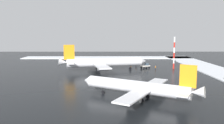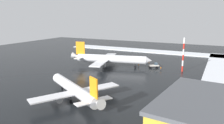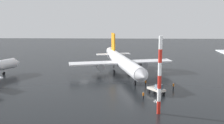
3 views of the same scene
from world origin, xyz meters
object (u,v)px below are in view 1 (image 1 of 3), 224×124
Objects in this scene: antenna_mast at (174,53)px; airplane_distant_tail at (103,62)px; ground_crew_by_nose_gear at (156,67)px; pushback_tug at (146,66)px; airplane_parked_starboard at (138,87)px; ground_crew_near_tug at (131,67)px; ground_crew_beside_wing at (136,65)px.

airplane_distant_tail is at bearing 101.04° from antenna_mast.
ground_crew_by_nose_gear is at bearing -3.74° from airplane_distant_tail.
ground_crew_by_nose_gear is 0.11× the size of antenna_mast.
antenna_mast is at bearing -2.73° from airplane_distant_tail.
antenna_mast reaches higher than pushback_tug.
airplane_parked_starboard is at bearing 154.74° from antenna_mast.
airplane_parked_starboard is 48.84m from ground_crew_near_tug.
ground_crew_near_tug is 0.11× the size of antenna_mast.
ground_crew_beside_wing is at bearing 36.13° from ground_crew_near_tug.
airplane_distant_tail is 7.91× the size of pushback_tug.
airplane_distant_tail is 44.11m from airplane_parked_starboard.
airplane_parked_starboard is at bearing -90.04° from airplane_distant_tail.
pushback_tug is (7.95, -20.52, -2.69)m from airplane_distant_tail.
antenna_mast is (-1.35, -13.27, 6.36)m from pushback_tug.
ground_crew_beside_wing is 19.64m from antenna_mast.
airplane_parked_starboard is 55.90m from ground_crew_beside_wing.
ground_crew_beside_wing is at bearing -66.22° from airplane_parked_starboard.
antenna_mast is at bearing -26.64° from ground_crew_near_tug.
airplane_parked_starboard is 1.96× the size of antenna_mast.
antenna_mast is at bearing -85.42° from airplane_parked_starboard.
ground_crew_beside_wing is (55.54, -5.90, -2.27)m from airplane_parked_starboard.
airplane_parked_starboard reaches higher than ground_crew_near_tug.
airplane_parked_starboard is at bearing 44.45° from ground_crew_beside_wing.
airplane_distant_tail reaches higher than airplane_parked_starboard.
airplane_distant_tail is 14.71m from ground_crew_near_tug.
airplane_parked_starboard is 5.93× the size of pushback_tug.
ground_crew_near_tug is 1.00× the size of ground_crew_by_nose_gear.
ground_crew_near_tug is (5.87, -13.15, -3.00)m from airplane_distant_tail.
pushback_tug reaches higher than ground_crew_beside_wing.
airplane_parked_starboard is at bearing 29.71° from ground_crew_by_nose_gear.
ground_crew_near_tug is at bearing -63.31° from airplane_parked_starboard.
airplane_distant_tail reaches higher than ground_crew_near_tug.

